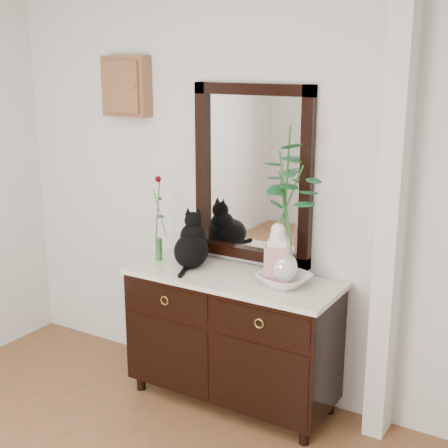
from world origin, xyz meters
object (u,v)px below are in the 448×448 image
Objects in this scene: lotus_bowl at (284,280)px; ginger_jar at (278,253)px; sideboard at (232,332)px; cat at (191,240)px.

lotus_bowl is 0.78× the size of ginger_jar.
sideboard is at bearing -178.58° from lotus_bowl.
lotus_bowl is at bearing -21.72° from cat.
cat is (-0.31, 0.02, 0.55)m from sideboard.
sideboard is at bearing -177.84° from ginger_jar.
sideboard is 0.63m from cat.
lotus_bowl is (0.65, -0.01, -0.14)m from cat.
sideboard is 0.64m from ginger_jar.
cat is at bearing 179.22° from lotus_bowl.
lotus_bowl is (0.34, 0.01, 0.41)m from sideboard.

